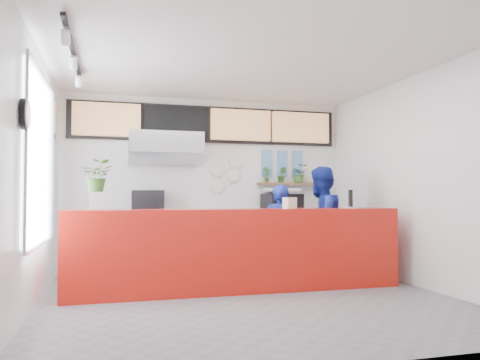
{
  "coord_description": "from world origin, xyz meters",
  "views": [
    {
      "loc": [
        -1.64,
        -5.69,
        1.27
      ],
      "look_at": [
        0.1,
        0.7,
        1.5
      ],
      "focal_mm": 35.0,
      "sensor_mm": 36.0,
      "label": 1
    }
  ],
  "objects_px": {
    "panini_oven": "(149,204)",
    "staff_center": "(279,232)",
    "service_counter": "(239,250)",
    "pepper_mill": "(351,198)",
    "staff_right": "(321,222)",
    "espresso_machine": "(282,205)"
  },
  "relations": [
    {
      "from": "service_counter",
      "to": "panini_oven",
      "type": "xyz_separation_m",
      "value": [
        -1.07,
        1.8,
        0.58
      ]
    },
    {
      "from": "service_counter",
      "to": "espresso_machine",
      "type": "bearing_deg",
      "value": 54.4
    },
    {
      "from": "panini_oven",
      "to": "staff_right",
      "type": "height_order",
      "value": "staff_right"
    },
    {
      "from": "panini_oven",
      "to": "staff_right",
      "type": "bearing_deg",
      "value": -19.8
    },
    {
      "from": "staff_right",
      "to": "pepper_mill",
      "type": "xyz_separation_m",
      "value": [
        0.16,
        -0.65,
        0.37
      ]
    },
    {
      "from": "service_counter",
      "to": "pepper_mill",
      "type": "distance_m",
      "value": 1.77
    },
    {
      "from": "panini_oven",
      "to": "staff_right",
      "type": "distance_m",
      "value": 2.83
    },
    {
      "from": "service_counter",
      "to": "staff_center",
      "type": "relative_size",
      "value": 3.11
    },
    {
      "from": "panini_oven",
      "to": "staff_center",
      "type": "bearing_deg",
      "value": -26.42
    },
    {
      "from": "service_counter",
      "to": "staff_center",
      "type": "xyz_separation_m",
      "value": [
        0.8,
        0.61,
        0.17
      ]
    },
    {
      "from": "staff_center",
      "to": "staff_right",
      "type": "relative_size",
      "value": 0.84
    },
    {
      "from": "service_counter",
      "to": "pepper_mill",
      "type": "xyz_separation_m",
      "value": [
        1.63,
        -0.09,
        0.69
      ]
    },
    {
      "from": "espresso_machine",
      "to": "staff_right",
      "type": "distance_m",
      "value": 1.27
    },
    {
      "from": "staff_center",
      "to": "panini_oven",
      "type": "bearing_deg",
      "value": -28.81
    },
    {
      "from": "espresso_machine",
      "to": "staff_center",
      "type": "bearing_deg",
      "value": -121.17
    },
    {
      "from": "panini_oven",
      "to": "espresso_machine",
      "type": "bearing_deg",
      "value": 6.09
    },
    {
      "from": "espresso_machine",
      "to": "panini_oven",
      "type": "bearing_deg",
      "value": 171.2
    },
    {
      "from": "service_counter",
      "to": "staff_right",
      "type": "xyz_separation_m",
      "value": [
        1.47,
        0.57,
        0.32
      ]
    },
    {
      "from": "service_counter",
      "to": "espresso_machine",
      "type": "xyz_separation_m",
      "value": [
        1.29,
        1.8,
        0.56
      ]
    },
    {
      "from": "staff_center",
      "to": "staff_right",
      "type": "height_order",
      "value": "staff_right"
    },
    {
      "from": "panini_oven",
      "to": "espresso_machine",
      "type": "relative_size",
      "value": 0.81
    },
    {
      "from": "espresso_machine",
      "to": "staff_center",
      "type": "xyz_separation_m",
      "value": [
        -0.49,
        -1.19,
        -0.38
      ]
    }
  ]
}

